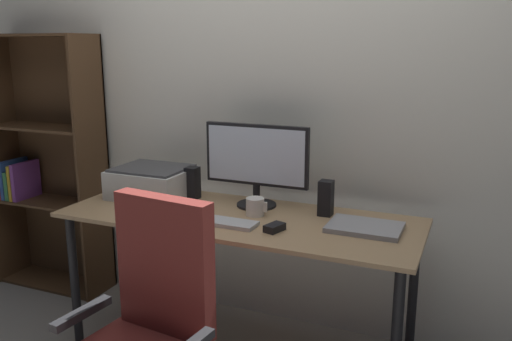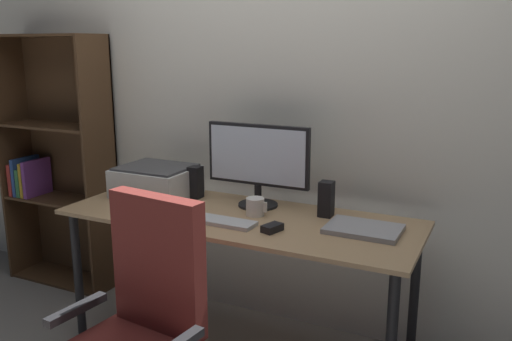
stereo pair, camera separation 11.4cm
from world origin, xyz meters
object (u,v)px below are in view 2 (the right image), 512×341
laptop (364,229)px  speaker_right (326,199)px  desk (239,232)px  printer (156,181)px  coffee_mug (255,207)px  speaker_left (196,182)px  monitor (258,160)px  keyboard (226,222)px  mouse (272,228)px  bookshelf (57,164)px

laptop → speaker_right: 0.26m
desk → printer: (-0.56, 0.12, 0.16)m
coffee_mug → speaker_left: bearing=162.3°
monitor → speaker_right: (0.36, -0.01, -0.15)m
keyboard → laptop: (0.59, 0.18, 0.00)m
mouse → speaker_right: speaker_right is taller
keyboard → bookshelf: size_ratio=0.18×
laptop → coffee_mug: bearing=-179.3°
speaker_left → bookshelf: (-1.15, 0.15, -0.04)m
coffee_mug → laptop: coffee_mug is taller
desk → coffee_mug: (0.07, 0.04, 0.13)m
printer → bookshelf: size_ratio=0.25×
monitor → speaker_right: 0.39m
desk → speaker_right: speaker_right is taller
laptop → monitor: bearing=167.0°
speaker_left → bookshelf: 1.16m
desk → coffee_mug: size_ratio=16.58×
monitor → keyboard: 0.39m
laptop → keyboard: bearing=-162.9°
speaker_right → mouse: bearing=-115.0°
mouse → coffee_mug: (-0.17, 0.17, 0.03)m
monitor → desk: bearing=-95.1°
bookshelf → speaker_right: bearing=-4.5°
monitor → speaker_left: size_ratio=3.19×
mouse → speaker_right: size_ratio=0.56×
speaker_left → speaker_right: same height
desk → mouse: (0.24, -0.13, 0.10)m
mouse → bookshelf: bearing=-177.6°
speaker_left → mouse: bearing=-27.6°
desk → bookshelf: bookshelf is taller
coffee_mug → speaker_left: size_ratio=0.61×
coffee_mug → mouse: bearing=-46.1°
desk → bookshelf: bearing=167.9°
mouse → coffee_mug: 0.24m
mouse → speaker_left: (-0.58, 0.31, 0.07)m
speaker_right → bookshelf: 1.88m
coffee_mug → printer: printer is taller
keyboard → mouse: size_ratio=3.02×
coffee_mug → speaker_right: 0.34m
laptop → printer: size_ratio=0.80×
mouse → printer: size_ratio=0.24×
coffee_mug → printer: bearing=172.5°
speaker_right → bookshelf: (-1.87, 0.15, -0.04)m
speaker_left → bookshelf: size_ratio=0.11×
monitor → printer: (-0.58, -0.06, -0.16)m
monitor → mouse: size_ratio=5.64×
speaker_left → desk: bearing=-26.3°
coffee_mug → laptop: bearing=0.3°
printer → bookshelf: bearing=168.0°
monitor → speaker_left: monitor is taller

